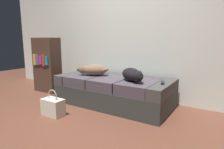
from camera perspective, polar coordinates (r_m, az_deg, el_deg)
name	(u,v)px	position (r m, az deg, el deg)	size (l,w,h in m)	color
ground_plane	(68,128)	(2.50, -12.93, -15.15)	(10.00, 10.00, 0.00)	brown
back_wall	(131,21)	(3.61, 5.50, 15.63)	(6.40, 0.10, 2.80)	white
couch	(114,91)	(3.21, 0.49, -4.80)	(1.88, 0.88, 0.46)	#333734
dog_tan	(93,70)	(3.30, -5.75, 1.42)	(0.55, 0.39, 0.19)	#7C5F47
dog_dark	(132,75)	(2.85, 6.09, -0.06)	(0.50, 0.44, 0.19)	black
tv_remote	(163,83)	(2.77, 14.79, -2.43)	(0.04, 0.15, 0.02)	black
handbag	(53,107)	(2.89, -17.06, -9.13)	(0.32, 0.18, 0.38)	silver
bookshelf	(47,65)	(4.17, -18.69, 2.73)	(0.56, 0.30, 1.10)	#4B3427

